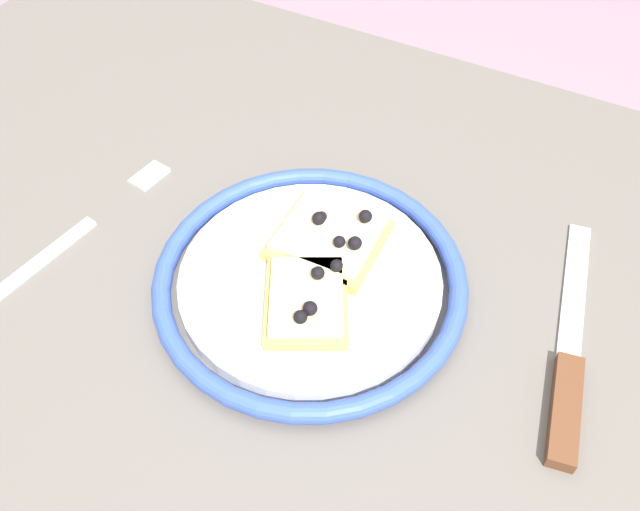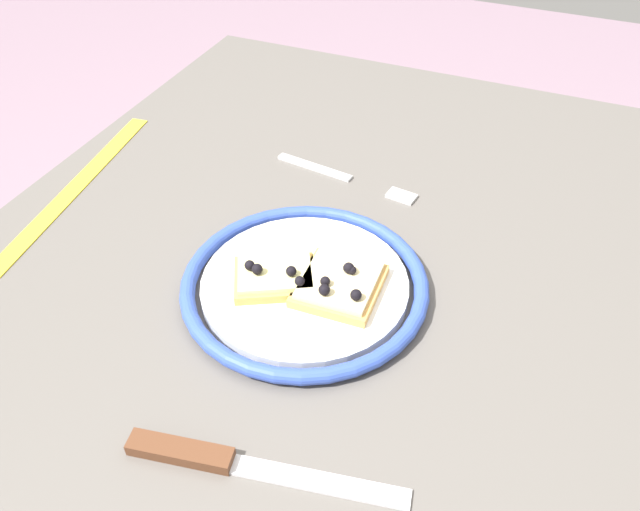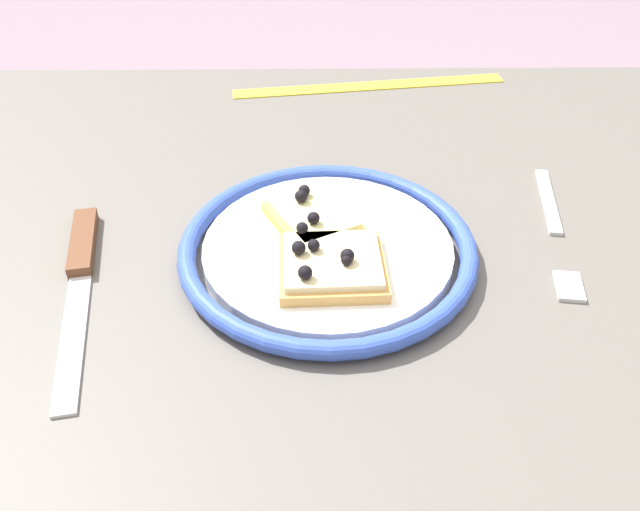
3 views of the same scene
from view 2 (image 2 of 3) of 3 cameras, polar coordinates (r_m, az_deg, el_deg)
name	(u,v)px [view 2 (image 2 of 3)]	position (r m, az deg, el deg)	size (l,w,h in m)	color
dining_table	(289,355)	(0.76, -2.75, -8.79)	(1.15, 0.78, 0.73)	#5B5651
plate	(305,285)	(0.68, -1.36, -2.60)	(0.26, 0.26, 0.02)	white
pizza_slice_near	(340,284)	(0.66, 1.74, -2.53)	(0.09, 0.09, 0.03)	tan
pizza_slice_far	(274,277)	(0.67, -4.08, -1.88)	(0.10, 0.10, 0.03)	tan
knife	(215,458)	(0.56, -9.30, -17.32)	(0.06, 0.24, 0.01)	silver
fork	(346,178)	(0.85, 2.31, 6.91)	(0.04, 0.20, 0.00)	#BCBCBC
measuring_tape	(77,186)	(0.89, -20.75, 5.77)	(0.35, 0.02, 0.00)	yellow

